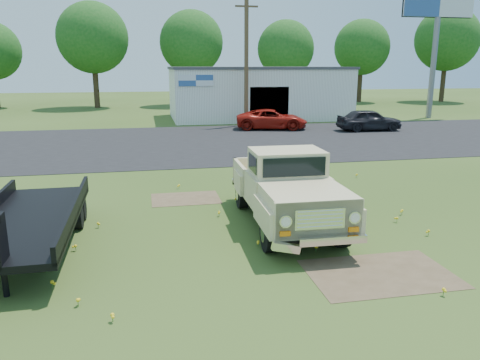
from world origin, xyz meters
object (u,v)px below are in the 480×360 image
Objects in this scene: red_pickup at (272,120)px; dark_sedan at (369,120)px; vintage_pickup_truck at (286,188)px; billboard at (438,10)px; flatbed_trailer at (29,215)px.

dark_sedan is (6.16, -1.99, 0.05)m from red_pickup.
dark_sedan is (10.96, 17.17, -0.33)m from vintage_pickup_truck.
billboard is 1.78× the size of flatbed_trailer.
flatbed_trailer reaches higher than red_pickup.
billboard is at bearing -50.69° from dark_sedan.
dark_sedan is at bearing -95.04° from red_pickup.
vintage_pickup_truck reaches higher than dark_sedan.
flatbed_trailer reaches higher than dark_sedan.
billboard is at bearing 51.75° from vintage_pickup_truck.
flatbed_trailer is (-6.38, -0.54, -0.20)m from vintage_pickup_truck.
billboard reaches higher than red_pickup.
red_pickup is (4.80, 19.16, -0.38)m from vintage_pickup_truck.
vintage_pickup_truck is 1.20× the size of red_pickup.
dark_sedan is at bearing 58.78° from vintage_pickup_truck.
dark_sedan is (17.33, 17.72, -0.13)m from flatbed_trailer.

